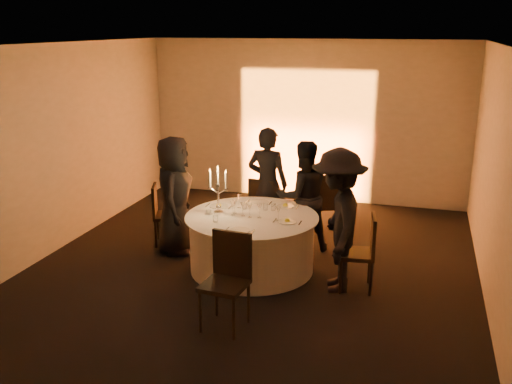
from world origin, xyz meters
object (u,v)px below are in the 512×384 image
(guest_back_right, at_px, (303,196))
(candelabra, at_px, (218,197))
(chair_back_left, at_px, (264,204))
(coffee_cup, at_px, (209,212))
(banquet_table, at_px, (252,243))
(chair_back_right, at_px, (331,201))
(chair_left, at_px, (162,211))
(chair_front, at_px, (228,274))
(guest_right, at_px, (338,221))
(guest_back_left, at_px, (267,184))
(chair_right, at_px, (363,248))
(guest_left, at_px, (174,195))

(guest_back_right, bearing_deg, candelabra, 13.02)
(chair_back_left, height_order, candelabra, candelabra)
(coffee_cup, distance_m, candelabra, 0.25)
(banquet_table, height_order, chair_back_right, chair_back_right)
(chair_left, xyz_separation_m, chair_front, (1.76, -2.04, 0.08))
(chair_left, xyz_separation_m, candelabra, (1.11, -0.53, 0.48))
(guest_right, bearing_deg, coffee_cup, -108.69)
(guest_back_left, xyz_separation_m, coffee_cup, (-0.47, -1.31, -0.08))
(chair_back_right, xyz_separation_m, chair_right, (0.69, -1.75, -0.04))
(chair_back_right, relative_size, guest_back_left, 0.59)
(chair_front, xyz_separation_m, guest_left, (-1.45, 1.82, 0.26))
(guest_right, distance_m, candelabra, 1.70)
(chair_back_left, height_order, guest_back_left, guest_back_left)
(chair_back_right, height_order, coffee_cup, chair_back_right)
(banquet_table, height_order, guest_left, guest_left)
(guest_back_left, xyz_separation_m, candelabra, (-0.36, -1.22, 0.12))
(banquet_table, height_order, guest_back_right, guest_back_right)
(chair_left, bearing_deg, banquet_table, -129.04)
(chair_back_right, xyz_separation_m, chair_front, (-0.64, -3.06, 0.01))
(chair_left, height_order, chair_back_right, chair_back_right)
(chair_back_right, xyz_separation_m, guest_back_right, (-0.31, -0.65, 0.24))
(chair_back_left, bearing_deg, coffee_cup, 81.17)
(chair_right, height_order, coffee_cup, chair_right)
(candelabra, bearing_deg, chair_left, 154.39)
(chair_back_left, xyz_separation_m, guest_right, (1.39, -1.54, 0.37))
(guest_left, height_order, coffee_cup, guest_left)
(chair_back_left, height_order, guest_left, guest_left)
(banquet_table, distance_m, candelabra, 0.78)
(chair_left, xyz_separation_m, guest_back_right, (2.09, 0.37, 0.31))
(chair_back_right, bearing_deg, candelabra, 24.61)
(chair_back_right, height_order, chair_right, chair_back_right)
(guest_left, bearing_deg, coffee_cup, -133.82)
(guest_left, height_order, guest_back_left, guest_back_left)
(chair_left, distance_m, chair_right, 3.18)
(chair_back_right, bearing_deg, guest_right, 76.07)
(chair_left, bearing_deg, guest_left, -145.77)
(chair_back_right, bearing_deg, chair_right, 86.08)
(chair_back_right, relative_size, guest_right, 0.57)
(banquet_table, height_order, coffee_cup, coffee_cup)
(banquet_table, relative_size, candelabra, 2.70)
(coffee_cup, bearing_deg, candelabra, 38.07)
(chair_left, distance_m, guest_right, 2.92)
(guest_right, relative_size, coffee_cup, 16.56)
(chair_right, distance_m, guest_right, 0.48)
(guest_back_left, bearing_deg, chair_left, 30.56)
(chair_left, relative_size, chair_back_right, 0.89)
(chair_back_right, relative_size, guest_left, 0.60)
(chair_front, relative_size, candelabra, 1.60)
(guest_back_left, bearing_deg, chair_back_left, -28.60)
(coffee_cup, xyz_separation_m, candelabra, (0.11, 0.09, 0.20))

